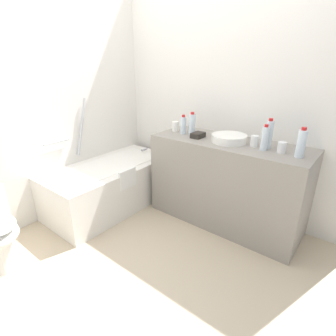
{
  "coord_description": "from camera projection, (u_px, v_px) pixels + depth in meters",
  "views": [
    {
      "loc": [
        -1.17,
        -1.32,
        1.56
      ],
      "look_at": [
        0.63,
        0.13,
        0.62
      ],
      "focal_mm": 28.16,
      "sensor_mm": 36.0,
      "label": 1
    }
  ],
  "objects": [
    {
      "name": "vanity_counter",
      "position": [
        226.0,
        183.0,
        2.64
      ],
      "size": [
        0.56,
        1.5,
        0.86
      ],
      "primitive_type": "cube",
      "color": "gray",
      "rests_on": "ground_plane"
    },
    {
      "name": "drinking_glass_1",
      "position": [
        254.0,
        141.0,
        2.33
      ],
      "size": [
        0.07,
        0.07,
        0.1
      ],
      "primitive_type": "cylinder",
      "color": "white",
      "rests_on": "vanity_counter"
    },
    {
      "name": "wall_back_tiled",
      "position": [
        30.0,
        99.0,
        2.48
      ],
      "size": [
        3.08,
        0.1,
        2.46
      ],
      "primitive_type": "cube",
      "color": "silver",
      "rests_on": "ground_plane"
    },
    {
      "name": "wall_right_mirror",
      "position": [
        223.0,
        96.0,
        2.74
      ],
      "size": [
        0.1,
        2.88,
        2.46
      ],
      "primitive_type": "cube",
      "color": "silver",
      "rests_on": "ground_plane"
    },
    {
      "name": "drinking_glass_0",
      "position": [
        282.0,
        147.0,
        2.16
      ],
      "size": [
        0.07,
        0.07,
        0.09
      ],
      "primitive_type": "cylinder",
      "color": "white",
      "rests_on": "vanity_counter"
    },
    {
      "name": "drinking_glass_2",
      "position": [
        175.0,
        126.0,
        2.84
      ],
      "size": [
        0.07,
        0.07,
        0.1
      ],
      "primitive_type": "cylinder",
      "color": "white",
      "rests_on": "vanity_counter"
    },
    {
      "name": "sink_basin",
      "position": [
        229.0,
        138.0,
        2.46
      ],
      "size": [
        0.33,
        0.33,
        0.07
      ],
      "primitive_type": "cylinder",
      "color": "white",
      "rests_on": "vanity_counter"
    },
    {
      "name": "bathtub",
      "position": [
        111.0,
        184.0,
        3.0
      ],
      "size": [
        1.45,
        0.71,
        1.2
      ],
      "color": "white",
      "rests_on": "ground_plane"
    },
    {
      "name": "sink_faucet",
      "position": [
        238.0,
        135.0,
        2.59
      ],
      "size": [
        0.13,
        0.15,
        0.07
      ],
      "color": "#B4B4B9",
      "rests_on": "vanity_counter"
    },
    {
      "name": "water_bottle_0",
      "position": [
        269.0,
        134.0,
        2.24
      ],
      "size": [
        0.06,
        0.06,
        0.26
      ],
      "color": "silver",
      "rests_on": "vanity_counter"
    },
    {
      "name": "water_bottle_1",
      "position": [
        301.0,
        143.0,
        2.03
      ],
      "size": [
        0.07,
        0.07,
        0.24
      ],
      "color": "silver",
      "rests_on": "vanity_counter"
    },
    {
      "name": "water_bottle_2",
      "position": [
        192.0,
        124.0,
        2.69
      ],
      "size": [
        0.07,
        0.07,
        0.23
      ],
      "color": "silver",
      "rests_on": "vanity_counter"
    },
    {
      "name": "amenity_basket",
      "position": [
        198.0,
        135.0,
        2.6
      ],
      "size": [
        0.14,
        0.1,
        0.05
      ],
      "primitive_type": "cube",
      "color": "#2D2823",
      "rests_on": "vanity_counter"
    },
    {
      "name": "ground_plane",
      "position": [
        133.0,
        263.0,
        2.2
      ],
      "size": [
        3.68,
        3.68,
        0.0
      ],
      "primitive_type": "plane",
      "color": "#C1AD8E"
    },
    {
      "name": "water_bottle_3",
      "position": [
        183.0,
        125.0,
        2.72
      ],
      "size": [
        0.06,
        0.06,
        0.2
      ],
      "color": "silver",
      "rests_on": "vanity_counter"
    },
    {
      "name": "water_bottle_4",
      "position": [
        265.0,
        138.0,
        2.2
      ],
      "size": [
        0.06,
        0.06,
        0.22
      ],
      "color": "silver",
      "rests_on": "vanity_counter"
    }
  ]
}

